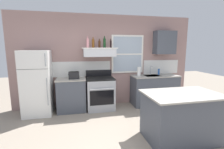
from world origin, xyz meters
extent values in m
plane|color=gray|center=(0.00, 0.00, 0.00)|extent=(16.00, 16.00, 0.00)
cube|color=gray|center=(0.00, 2.23, 1.35)|extent=(5.40, 0.06, 2.70)
cube|color=silver|center=(-1.15, 2.19, 1.13)|extent=(2.50, 0.02, 0.44)
cube|color=silver|center=(1.80, 2.19, 1.13)|extent=(1.20, 0.02, 0.44)
cube|color=white|center=(0.65, 2.18, 1.55)|extent=(1.00, 0.04, 1.15)
cube|color=#9EADBC|center=(0.65, 2.17, 1.55)|extent=(0.90, 0.01, 1.05)
cube|color=white|center=(0.65, 2.16, 1.55)|extent=(0.90, 0.02, 0.04)
cube|color=white|center=(-1.90, 1.84, 0.84)|extent=(0.70, 0.68, 1.68)
cube|color=#333333|center=(-1.90, 1.50, 1.24)|extent=(0.69, 0.00, 0.01)
cylinder|color=#A5A8AD|center=(-1.60, 1.47, 0.68)|extent=(0.02, 0.02, 0.68)
cylinder|color=#A5A8AD|center=(-1.60, 1.47, 1.46)|extent=(0.02, 0.02, 0.31)
cube|color=#474C56|center=(-1.05, 1.90, 0.44)|extent=(0.76, 0.60, 0.88)
cube|color=#9E998E|center=(-1.05, 1.90, 0.90)|extent=(0.79, 0.63, 0.03)
cube|color=black|center=(-0.96, 1.86, 1.01)|extent=(0.28, 0.20, 0.19)
cube|color=black|center=(-0.96, 1.86, 1.09)|extent=(0.24, 0.16, 0.01)
cube|color=black|center=(-1.11, 1.86, 1.04)|extent=(0.02, 0.03, 0.02)
cube|color=#9EA0A5|center=(-0.25, 1.86, 0.43)|extent=(0.76, 0.64, 0.87)
cube|color=black|center=(-0.25, 1.86, 0.89)|extent=(0.76, 0.64, 0.04)
cube|color=black|center=(-0.25, 2.15, 1.00)|extent=(0.76, 0.06, 0.18)
cube|color=black|center=(-0.25, 1.54, 0.42)|extent=(0.65, 0.01, 0.40)
cylinder|color=silver|center=(-0.25, 1.50, 0.67)|extent=(0.65, 0.03, 0.03)
cube|color=silver|center=(-0.25, 1.96, 1.61)|extent=(0.88, 0.48, 0.22)
cube|color=#262628|center=(-0.25, 1.74, 1.53)|extent=(0.75, 0.02, 0.04)
cube|color=white|center=(-0.25, 1.96, 1.73)|extent=(0.96, 0.52, 0.02)
cylinder|color=#C67F84|center=(-0.57, 1.93, 1.86)|extent=(0.07, 0.07, 0.24)
cylinder|color=#C67F84|center=(-0.57, 1.93, 2.01)|extent=(0.03, 0.03, 0.06)
cylinder|color=brown|center=(-0.42, 1.97, 1.86)|extent=(0.07, 0.07, 0.22)
cylinder|color=brown|center=(-0.42, 1.97, 2.00)|extent=(0.03, 0.03, 0.06)
cylinder|color=#381E0F|center=(-0.24, 1.95, 1.84)|extent=(0.06, 0.06, 0.19)
cylinder|color=#381E0F|center=(-0.24, 1.95, 1.96)|extent=(0.03, 0.03, 0.05)
cylinder|color=#143819|center=(-0.10, 1.99, 1.87)|extent=(0.07, 0.07, 0.25)
cylinder|color=#143819|center=(-0.10, 1.99, 2.03)|extent=(0.03, 0.03, 0.06)
cylinder|color=black|center=(0.07, 1.93, 1.84)|extent=(0.06, 0.06, 0.19)
cylinder|color=black|center=(0.07, 1.93, 1.96)|extent=(0.02, 0.02, 0.05)
cube|color=#474C56|center=(1.45, 1.90, 0.44)|extent=(1.40, 0.60, 0.88)
cube|color=#9E998E|center=(1.45, 1.90, 0.90)|extent=(1.43, 0.63, 0.03)
cube|color=#B7BABC|center=(1.35, 1.88, 0.90)|extent=(0.48, 0.36, 0.01)
cylinder|color=silver|center=(1.35, 2.02, 1.05)|extent=(0.03, 0.03, 0.28)
cylinder|color=silver|center=(1.35, 1.94, 1.17)|extent=(0.02, 0.16, 0.02)
cylinder|color=white|center=(0.93, 1.90, 1.04)|extent=(0.11, 0.11, 0.27)
cylinder|color=blue|center=(1.63, 2.00, 1.00)|extent=(0.06, 0.06, 0.18)
cube|color=#474C56|center=(1.02, -0.04, 0.44)|extent=(1.32, 0.82, 0.88)
cube|color=#9E998E|center=(1.02, -0.04, 0.90)|extent=(1.40, 0.90, 0.03)
cube|color=#474C56|center=(1.80, 2.04, 1.90)|extent=(0.64, 0.32, 0.70)
camera|label=1|loc=(-0.87, -2.56, 1.74)|focal=25.80mm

